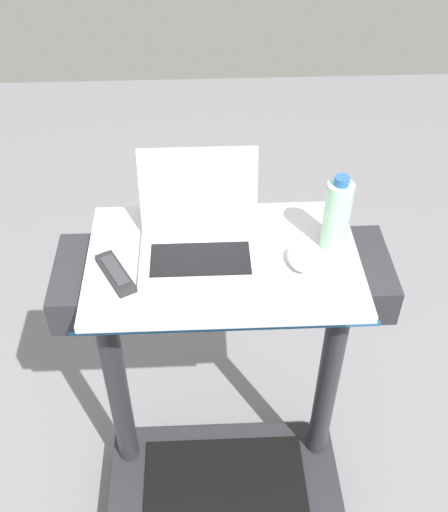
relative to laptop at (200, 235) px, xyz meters
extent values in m
cylinder|color=#28282D|center=(-0.28, -0.04, -0.58)|extent=(0.07, 0.07, 0.81)
cylinder|color=#28282D|center=(0.40, -0.04, -0.58)|extent=(0.07, 0.07, 0.81)
cube|color=#28282D|center=(0.06, -0.04, -0.12)|extent=(0.90, 0.28, 0.11)
cube|color=#0C3F19|center=(0.06, -0.18, -0.12)|extent=(0.24, 0.01, 0.06)
cube|color=#1E598C|center=(0.06, -0.18, -0.17)|extent=(0.81, 0.00, 0.02)
cube|color=silver|center=(0.06, -0.04, -0.06)|extent=(0.72, 0.46, 0.02)
cube|color=#B7B7BC|center=(0.00, -0.04, -0.04)|extent=(0.31, 0.23, 0.02)
cube|color=black|center=(0.00, -0.06, -0.03)|extent=(0.26, 0.13, 0.00)
cube|color=#B7B7BC|center=(0.00, 0.09, 0.08)|extent=(0.31, 0.06, 0.22)
cube|color=white|center=(0.00, 0.09, 0.08)|extent=(0.28, 0.04, 0.20)
ellipsoid|color=#B2B2B7|center=(0.25, -0.07, -0.03)|extent=(0.08, 0.11, 0.03)
cylinder|color=#9EDBB2|center=(0.36, 0.00, 0.05)|extent=(0.07, 0.07, 0.20)
cylinder|color=#2659A5|center=(0.36, 0.00, 0.16)|extent=(0.04, 0.04, 0.02)
cube|color=#232326|center=(-0.22, -0.10, -0.04)|extent=(0.12, 0.16, 0.02)
cube|color=#333338|center=(-0.22, -0.10, -0.03)|extent=(0.08, 0.12, 0.00)
camera|label=1|loc=(0.01, -1.24, 1.03)|focal=43.29mm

